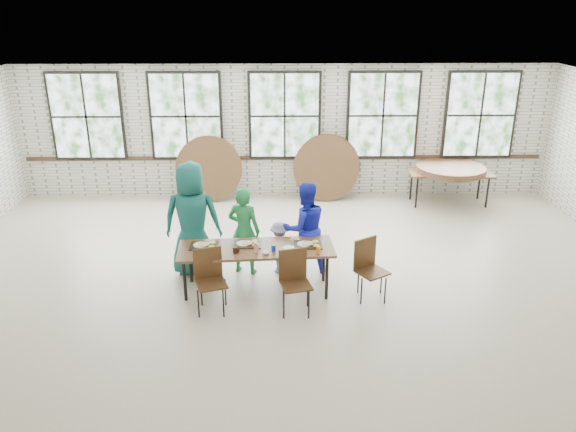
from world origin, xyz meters
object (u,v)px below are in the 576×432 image
Objects in this scene: dining_table at (256,251)px; storage_table at (450,174)px; chair_near_right at (294,276)px; chair_near_left at (210,275)px.

storage_table is (4.16, 3.95, -0.00)m from dining_table.
storage_table is at bearing 39.78° from dining_table.
chair_near_right reaches higher than dining_table.
chair_near_right is (0.57, -0.60, -0.13)m from dining_table.
chair_near_left is at bearing -144.80° from dining_table.
chair_near_left is 0.52× the size of storage_table.
chair_near_right is at bearing -21.23° from chair_near_left.
chair_near_right is at bearing -49.73° from dining_table.
dining_table and storage_table have the same top height.
chair_near_right is 0.52× the size of storage_table.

